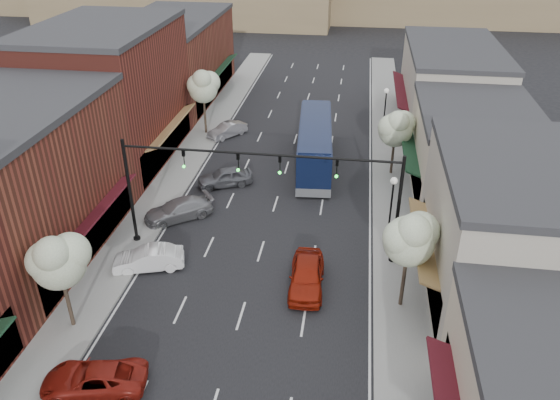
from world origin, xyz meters
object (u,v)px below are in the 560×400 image
at_px(parked_car_e, 227,130).
at_px(tree_left_far, 203,86).
at_px(parked_car_c, 178,210).
at_px(parked_car_b, 149,259).
at_px(parked_car_d, 225,177).
at_px(signal_mast_right, 357,192).
at_px(signal_mast_left, 166,179).
at_px(tree_right_near, 411,237).
at_px(tree_right_far, 396,127).
at_px(red_hatchback, 307,275).
at_px(coach_bus, 315,144).
at_px(lamp_post_near, 392,198).
at_px(parked_car_a, 94,379).
at_px(lamp_post_far, 385,104).
at_px(tree_left_near, 58,259).

bearing_deg(parked_car_e, tree_left_far, -149.44).
height_order(parked_car_c, parked_car_e, parked_car_c).
xyz_separation_m(tree_left_far, parked_car_b, (2.05, -20.60, -3.93)).
height_order(parked_car_d, parked_car_e, parked_car_d).
distance_m(signal_mast_right, parked_car_d, 13.44).
height_order(signal_mast_left, tree_right_near, signal_mast_left).
bearing_deg(tree_right_far, parked_car_d, -163.75).
bearing_deg(tree_left_far, red_hatchback, -61.52).
xyz_separation_m(tree_left_far, coach_bus, (10.42, -5.13, -2.74)).
height_order(red_hatchback, parked_car_e, red_hatchback).
relative_size(signal_mast_left, parked_car_d, 1.99).
relative_size(lamp_post_near, parked_car_a, 0.96).
xyz_separation_m(tree_right_near, parked_car_a, (-13.74, -7.65, -3.81)).
bearing_deg(parked_car_e, lamp_post_far, 47.06).
bearing_deg(red_hatchback, lamp_post_near, 47.90).
xyz_separation_m(tree_left_far, lamp_post_far, (16.05, 2.06, -1.60)).
bearing_deg(lamp_post_far, lamp_post_near, -90.00).
relative_size(signal_mast_right, signal_mast_left, 1.00).
distance_m(tree_right_near, parked_car_e, 26.44).
relative_size(lamp_post_near, lamp_post_far, 1.00).
bearing_deg(tree_right_near, lamp_post_near, 94.77).
relative_size(tree_left_near, parked_car_d, 1.38).
relative_size(tree_right_far, parked_car_a, 1.18).
height_order(lamp_post_near, lamp_post_far, same).
height_order(tree_right_far, parked_car_c, tree_right_far).
bearing_deg(signal_mast_left, lamp_post_far, 56.14).
xyz_separation_m(signal_mast_right, tree_left_near, (-13.87, -8.05, -0.40)).
relative_size(red_hatchback, parked_car_b, 1.14).
height_order(tree_left_far, coach_bus, tree_left_far).
height_order(tree_right_far, lamp_post_far, tree_right_far).
bearing_deg(lamp_post_near, coach_bus, 118.65).
bearing_deg(parked_car_a, coach_bus, 152.84).
height_order(signal_mast_left, red_hatchback, signal_mast_left).
height_order(tree_right_far, red_hatchback, tree_right_far).
distance_m(tree_right_far, parked_car_b, 20.88).
xyz_separation_m(red_hatchback, parked_car_b, (-9.35, 0.42, -0.12)).
height_order(tree_right_near, parked_car_b, tree_right_near).
relative_size(tree_left_far, lamp_post_near, 1.38).
distance_m(parked_car_a, parked_car_c, 14.82).
xyz_separation_m(coach_bus, parked_car_b, (-8.36, -15.48, -1.19)).
xyz_separation_m(parked_car_c, parked_car_e, (0.00, 14.59, -0.05)).
height_order(parked_car_b, parked_car_e, parked_car_b).
xyz_separation_m(tree_left_near, parked_car_c, (2.05, 11.15, -3.54)).
height_order(tree_left_near, tree_left_far, tree_left_far).
relative_size(red_hatchback, parked_car_d, 1.13).
distance_m(tree_right_near, lamp_post_far, 24.11).
distance_m(signal_mast_left, tree_left_near, 8.48).
bearing_deg(tree_right_far, parked_car_e, 158.45).
height_order(tree_left_near, lamp_post_near, tree_left_near).
bearing_deg(parked_car_c, parked_car_b, -35.72).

